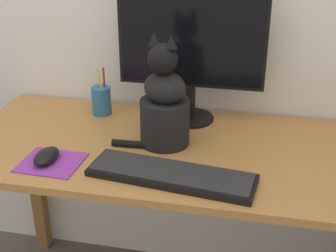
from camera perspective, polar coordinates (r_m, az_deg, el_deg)
desk at (r=1.54m, az=0.94°, el=-5.82°), size 1.40×0.62×0.73m
monitor at (r=1.58m, az=2.86°, el=9.55°), size 0.50×0.17×0.46m
keyboard at (r=1.31m, az=0.43°, el=-5.93°), size 0.48×0.19×0.02m
mousepad_left at (r=1.43m, az=-14.03°, el=-4.33°), size 0.18×0.16×0.00m
computer_mouse_left at (r=1.43m, az=-14.61°, el=-3.57°), size 0.06×0.11×0.03m
cat at (r=1.45m, az=-0.47°, el=2.57°), size 0.26×0.20×0.36m
pen_cup at (r=1.71m, az=-8.11°, el=3.13°), size 0.07×0.07×0.18m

